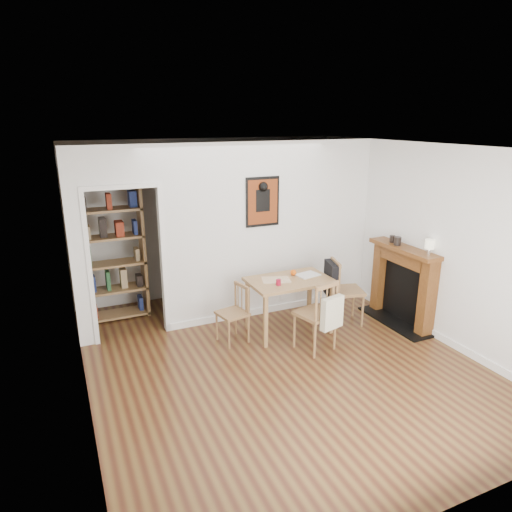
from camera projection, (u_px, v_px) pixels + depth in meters
name	position (u px, v px, depth m)	size (l,w,h in m)	color
ground	(278.00, 359.00, 5.74)	(5.20, 5.20, 0.00)	brown
room_shell	(243.00, 234.00, 6.58)	(5.20, 5.20, 5.20)	silver
dining_table	(290.00, 286.00, 6.30)	(1.14, 0.72, 0.78)	#A1744B
chair_left	(232.00, 314.00, 6.08)	(0.47, 0.47, 0.80)	olive
chair_right	(345.00, 290.00, 6.64)	(0.65, 0.60, 0.97)	olive
chair_front	(316.00, 314.00, 5.86)	(0.59, 0.63, 0.96)	olive
bookshelf	(113.00, 251.00, 6.66)	(0.90, 0.36, 2.13)	#A1744B
fireplace	(403.00, 282.00, 6.63)	(0.45, 1.25, 1.16)	brown
red_glass	(278.00, 282.00, 6.05)	(0.06, 0.06, 0.08)	maroon
orange_fruit	(293.00, 272.00, 6.43)	(0.08, 0.08, 0.08)	#E1570B
placemat	(276.00, 280.00, 6.26)	(0.38, 0.29, 0.00)	beige
notebook	(308.00, 275.00, 6.43)	(0.31, 0.23, 0.02)	silver
mantel_lamp	(430.00, 245.00, 6.08)	(0.13, 0.13, 0.20)	silver
ceramic_jar_a	(398.00, 241.00, 6.51)	(0.10, 0.10, 0.12)	black
ceramic_jar_b	(392.00, 239.00, 6.66)	(0.08, 0.08, 0.10)	black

